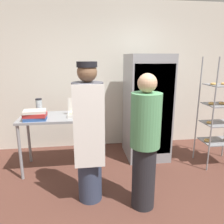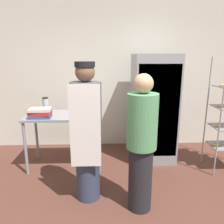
% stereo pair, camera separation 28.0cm
% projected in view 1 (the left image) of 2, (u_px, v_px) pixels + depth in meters
% --- Properties ---
extents(ground_plane, '(14.00, 14.00, 0.00)m').
position_uv_depth(ground_plane, '(135.00, 224.00, 2.37)').
color(ground_plane, brown).
extents(back_wall, '(6.40, 0.12, 2.77)m').
position_uv_depth(back_wall, '(108.00, 76.00, 4.26)').
color(back_wall, silver).
rests_on(back_wall, ground_plane).
extents(refrigerator, '(0.71, 0.78, 1.80)m').
position_uv_depth(refrigerator, '(147.00, 107.00, 3.82)').
color(refrigerator, gray).
rests_on(refrigerator, ground_plane).
extents(baking_rack, '(0.58, 0.46, 1.76)m').
position_uv_depth(baking_rack, '(221.00, 113.00, 3.52)').
color(baking_rack, '#93969B').
rests_on(baking_rack, ground_plane).
extents(prep_counter, '(1.18, 0.64, 0.87)m').
position_uv_depth(prep_counter, '(60.00, 122.00, 3.39)').
color(prep_counter, gray).
rests_on(prep_counter, ground_plane).
extents(donut_box, '(0.25, 0.22, 0.27)m').
position_uv_depth(donut_box, '(76.00, 113.00, 3.34)').
color(donut_box, silver).
rests_on(donut_box, prep_counter).
extents(blender_pitcher, '(0.12, 0.12, 0.26)m').
position_uv_depth(blender_pitcher, '(39.00, 108.00, 3.42)').
color(blender_pitcher, '#99999E').
rests_on(blender_pitcher, prep_counter).
extents(binder_stack, '(0.33, 0.24, 0.15)m').
position_uv_depth(binder_stack, '(35.00, 115.00, 3.14)').
color(binder_stack, '#2D5193').
rests_on(binder_stack, prep_counter).
extents(person_baker, '(0.36, 0.38, 1.71)m').
position_uv_depth(person_baker, '(89.00, 133.00, 2.58)').
color(person_baker, '#333D56').
rests_on(person_baker, ground_plane).
extents(person_customer, '(0.34, 0.34, 1.59)m').
position_uv_depth(person_customer, '(145.00, 143.00, 2.47)').
color(person_customer, '#232328').
rests_on(person_customer, ground_plane).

